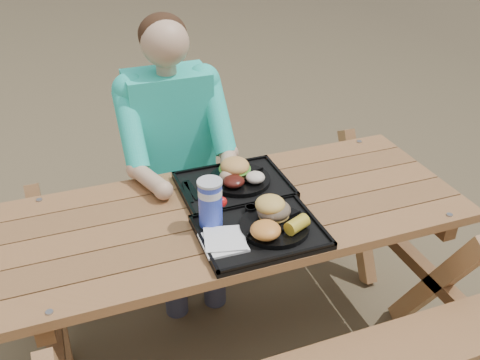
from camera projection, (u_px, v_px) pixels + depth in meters
name	position (u px, v px, depth m)	size (l,w,h in m)	color
ground	(240.00, 339.00, 2.52)	(60.00, 60.00, 0.00)	#999999
picnic_table	(240.00, 279.00, 2.33)	(1.80, 1.49, 0.75)	#999999
tray_near	(260.00, 233.00, 1.97)	(0.45, 0.35, 0.02)	black
tray_far	(234.00, 186.00, 2.25)	(0.45, 0.35, 0.02)	black
plate_near	(274.00, 226.00, 1.98)	(0.26, 0.26, 0.02)	black
plate_far	(240.00, 180.00, 2.26)	(0.26, 0.26, 0.02)	black
napkin_stack	(223.00, 242.00, 1.90)	(0.15, 0.15, 0.02)	white
soda_cup	(210.00, 204.00, 1.96)	(0.09, 0.09, 0.18)	blue
condiment_bbq	(251.00, 209.00, 2.06)	(0.04, 0.04, 0.03)	black
condiment_mustard	(266.00, 208.00, 2.08)	(0.04, 0.04, 0.03)	gold
sandwich	(274.00, 202.00, 1.98)	(0.12, 0.12, 0.13)	#E1AD4F
mac_cheese	(266.00, 230.00, 1.89)	(0.11, 0.11, 0.06)	orange
corn_cob	(297.00, 224.00, 1.92)	(0.09, 0.09, 0.05)	gold
cutlery_far	(192.00, 190.00, 2.20)	(0.03, 0.16, 0.01)	black
burger	(235.00, 163.00, 2.25)	(0.13, 0.13, 0.11)	#DA974D
baked_beans	(234.00, 181.00, 2.19)	(0.09, 0.09, 0.04)	#47130E
potato_salad	(255.00, 177.00, 2.22)	(0.08, 0.08, 0.04)	#F1E1CC
diner	(174.00, 169.00, 2.62)	(0.48, 0.84, 1.28)	#1B93C3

